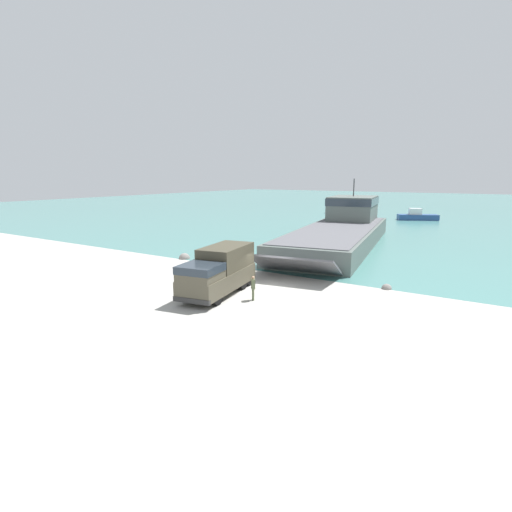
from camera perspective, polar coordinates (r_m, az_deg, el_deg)
ground_plane at (r=29.94m, az=1.99°, el=-4.31°), size 240.00×240.00×0.00m
water_surface at (r=119.83m, az=25.33°, el=6.44°), size 240.00×180.00×0.01m
landing_craft at (r=50.13m, az=12.18°, el=4.00°), size 12.72×33.59×7.72m
military_truck at (r=27.77m, az=-5.37°, el=-2.09°), size 3.73×7.62×3.20m
soldier_on_ramp at (r=26.34m, az=-0.42°, el=-4.35°), size 0.46×0.49×1.65m
moored_boat_a at (r=85.48m, az=12.66°, el=6.14°), size 6.04×2.83×2.04m
moored_boat_b at (r=80.23m, az=22.05°, el=5.29°), size 7.34×5.01×2.17m
moored_boat_c at (r=86.92m, az=10.97°, el=6.29°), size 6.12×8.48×2.01m
mooring_bollard at (r=36.87m, az=-6.62°, el=-0.56°), size 0.33×0.33×0.94m
shoreline_rock_a at (r=30.70m, az=18.15°, el=-4.48°), size 0.74×0.74×0.74m
shoreline_rock_b at (r=38.07m, az=-5.31°, el=-0.93°), size 1.16×1.16×1.16m
shoreline_rock_c at (r=40.32m, az=-10.18°, el=-0.37°), size 1.11×1.11×1.11m
shoreline_rock_d at (r=37.80m, az=-8.05°, el=-1.09°), size 0.52×0.52×0.52m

